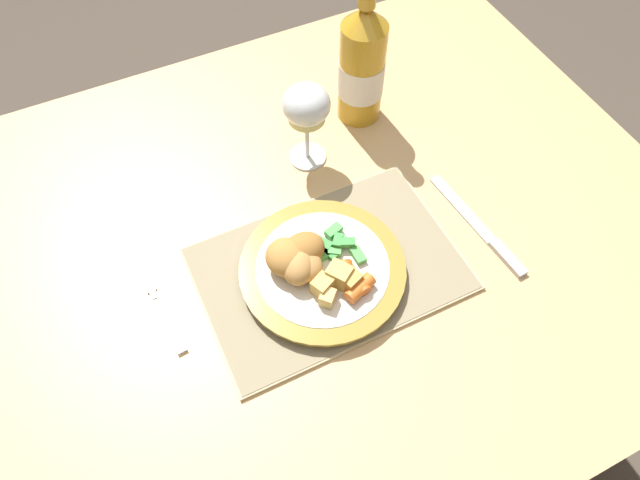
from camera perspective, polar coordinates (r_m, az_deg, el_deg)
The scene contains 12 objects.
ground_plane at distance 1.55m, azimuth -1.54°, elevation -15.21°, with size 6.00×6.00×0.00m, color #4C4238.
dining_table at distance 0.95m, azimuth -2.41°, elevation -2.90°, with size 1.24×0.94×0.74m.
placemat at distance 0.84m, azimuth 0.89°, elevation -2.90°, with size 0.38×0.25×0.01m.
dinner_plate at distance 0.83m, azimuth 0.25°, elevation -2.99°, with size 0.24×0.24×0.02m.
breaded_croquettes at distance 0.80m, azimuth -2.35°, elevation -1.86°, with size 0.10×0.09×0.05m.
green_beans_pile at distance 0.83m, azimuth 1.34°, elevation -0.52°, with size 0.08×0.08×0.02m.
glazed_carrots at distance 0.80m, azimuth 3.52°, elevation -4.11°, with size 0.05×0.07×0.02m.
fork at distance 0.83m, azimuth -15.09°, elevation -7.74°, with size 0.03×0.13×0.01m.
table_knife at distance 0.91m, azimuth 16.11°, elevation 0.72°, with size 0.04×0.22×0.01m.
wine_glass at distance 0.89m, azimuth -1.38°, elevation 13.04°, with size 0.08×0.08×0.15m.
bottle at distance 0.98m, azimuth 4.21°, elevation 17.04°, with size 0.08×0.08×0.28m.
roast_potatoes at distance 0.79m, azimuth 1.64°, elevation -4.22°, with size 0.07×0.06×0.03m.
Camera 1 is at (-0.17, -0.45, 1.47)m, focal length 32.00 mm.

